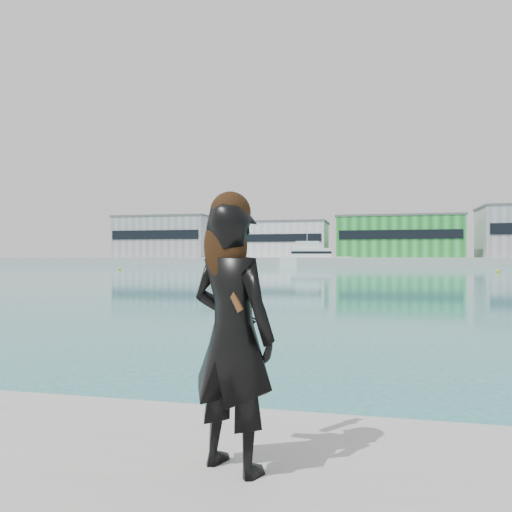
{
  "coord_description": "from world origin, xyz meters",
  "views": [
    {
      "loc": [
        1.49,
        -3.53,
        2.21
      ],
      "look_at": [
        0.59,
        0.36,
        2.22
      ],
      "focal_mm": 35.0,
      "sensor_mm": 36.0,
      "label": 1
    }
  ],
  "objects_px": {
    "buoy_near": "(497,272)",
    "buoy_far": "(119,270)",
    "motor_yacht": "(313,257)",
    "woman": "(232,327)"
  },
  "relations": [
    {
      "from": "buoy_near",
      "to": "buoy_far",
      "type": "xyz_separation_m",
      "value": [
        -58.18,
        -0.15,
        0.0
      ]
    },
    {
      "from": "motor_yacht",
      "to": "woman",
      "type": "relative_size",
      "value": 9.0
    },
    {
      "from": "woman",
      "to": "buoy_far",
      "type": "bearing_deg",
      "value": -38.0
    },
    {
      "from": "motor_yacht",
      "to": "buoy_far",
      "type": "height_order",
      "value": "motor_yacht"
    },
    {
      "from": "buoy_near",
      "to": "buoy_far",
      "type": "relative_size",
      "value": 1.0
    },
    {
      "from": "buoy_near",
      "to": "buoy_far",
      "type": "distance_m",
      "value": 58.18
    },
    {
      "from": "buoy_near",
      "to": "motor_yacht",
      "type": "bearing_deg",
      "value": 127.01
    },
    {
      "from": "buoy_far",
      "to": "buoy_near",
      "type": "bearing_deg",
      "value": 0.15
    },
    {
      "from": "woman",
      "to": "buoy_near",
      "type": "bearing_deg",
      "value": -80.95
    },
    {
      "from": "buoy_near",
      "to": "woman",
      "type": "xyz_separation_m",
      "value": [
        -18.17,
        -72.61,
        1.74
      ]
    }
  ]
}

